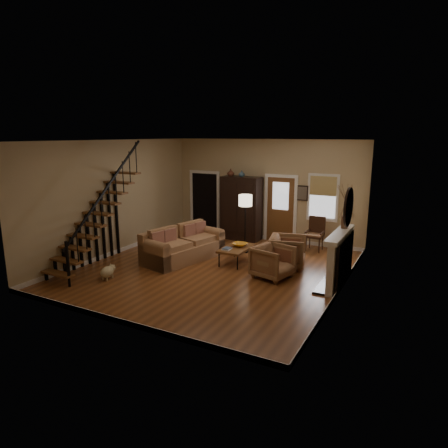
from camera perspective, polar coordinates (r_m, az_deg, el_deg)
The scene contains 15 objects.
room at distance 11.81m, azimuth 0.88°, elevation 3.23°, with size 7.00×7.33×3.30m.
staircase at distance 10.74m, azimuth -18.13°, elevation 2.15°, with size 0.94×2.80×3.20m, color brown, non-canonical shape.
fireplace at distance 9.68m, azimuth 16.40°, elevation -4.11°, with size 0.33×1.95×2.30m.
armoire at distance 13.24m, azimuth 2.49°, elevation 2.26°, with size 1.30×0.60×2.10m, color black, non-canonical shape.
vase_a at distance 13.14m, azimuth 0.96°, elevation 7.36°, with size 0.24×0.24×0.25m, color #4C2619.
vase_b at distance 12.97m, azimuth 2.55°, elevation 7.19°, with size 0.20×0.20×0.21m, color #334C60.
sofa at distance 11.20m, azimuth -5.80°, elevation -2.94°, with size 1.02×2.37×0.88m, color #9B6D46, non-canonical shape.
coffee_table at distance 10.94m, azimuth 1.71°, elevation -4.47°, with size 0.67×1.14×0.44m, color brown, non-canonical shape.
bowl at distance 10.98m, azimuth 2.30°, elevation -2.97°, with size 0.39×0.39×0.10m, color orange.
books at distance 10.67m, azimuth 0.43°, elevation -3.55°, with size 0.21×0.29×0.05m, color beige, non-canonical shape.
armchair_left at distance 9.88m, azimuth 7.01°, elevation -5.39°, with size 0.85×0.88×0.80m, color brown.
armchair_right at distance 10.71m, azimuth 9.06°, elevation -3.89°, with size 0.90×0.92×0.84m, color brown.
floor_lamp at distance 11.81m, azimuth 3.03°, elevation 0.04°, with size 0.40×0.40×1.73m, color black, non-canonical shape.
side_chair at distance 12.32m, azimuth 12.84°, elevation -1.43°, with size 0.54×0.54×1.02m, color #321B10, non-canonical shape.
dog at distance 10.16m, azimuth -16.35°, elevation -6.70°, with size 0.27×0.46×0.33m, color #CBBD8B, non-canonical shape.
Camera 1 is at (4.86, -8.62, 3.46)m, focal length 32.00 mm.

